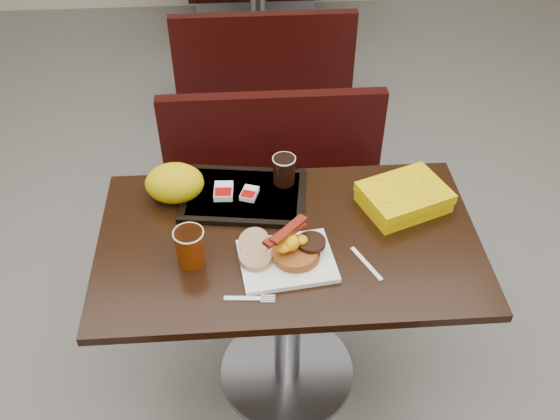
{
  "coord_description": "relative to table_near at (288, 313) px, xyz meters",
  "views": [
    {
      "loc": [
        -0.12,
        -1.38,
        2.11
      ],
      "look_at": [
        -0.02,
        0.06,
        0.82
      ],
      "focal_mm": 39.6,
      "sensor_mm": 36.0,
      "label": 1
    }
  ],
  "objects": [
    {
      "name": "muffin_top",
      "position": [
        -0.11,
        -0.05,
        0.41
      ],
      "size": [
        0.12,
        0.12,
        0.06
      ],
      "primitive_type": "cylinder",
      "rotation": [
        0.38,
        0.0,
        -0.32
      ],
      "color": "tan",
      "rests_on": "platter"
    },
    {
      "name": "muffin_bottom",
      "position": [
        -0.11,
        -0.11,
        0.4
      ],
      "size": [
        0.12,
        0.12,
        0.02
      ],
      "primitive_type": "cylinder",
      "rotation": [
        0.0,
        0.0,
        -0.27
      ],
      "color": "tan",
      "rests_on": "platter"
    },
    {
      "name": "floor",
      "position": [
        0.0,
        0.0,
        -0.38
      ],
      "size": [
        6.0,
        7.0,
        0.01
      ],
      "primitive_type": "cube",
      "color": "gray",
      "rests_on": "ground"
    },
    {
      "name": "sausage_patty",
      "position": [
        0.06,
        -0.08,
        0.43
      ],
      "size": [
        0.09,
        0.09,
        0.01
      ],
      "primitive_type": "cylinder",
      "rotation": [
        0.0,
        0.0,
        0.06
      ],
      "color": "black",
      "rests_on": "pancake_stack"
    },
    {
      "name": "fork",
      "position": [
        -0.15,
        -0.24,
        0.38
      ],
      "size": [
        0.15,
        0.04,
        0.0
      ],
      "primitive_type": null,
      "rotation": [
        0.0,
        0.0,
        -0.08
      ],
      "color": "white",
      "rests_on": "table_near"
    },
    {
      "name": "tray",
      "position": [
        -0.13,
        0.2,
        0.38
      ],
      "size": [
        0.44,
        0.34,
        0.02
      ],
      "primitive_type": "cube",
      "rotation": [
        0.0,
        0.0,
        -0.14
      ],
      "color": "black",
      "rests_on": "table_near"
    },
    {
      "name": "bacon_strips",
      "position": [
        -0.02,
        -0.09,
        0.48
      ],
      "size": [
        0.17,
        0.16,
        0.01
      ],
      "primitive_type": null,
      "rotation": [
        0.0,
        0.0,
        0.73
      ],
      "color": "#4E0C05",
      "rests_on": "scrambled_eggs"
    },
    {
      "name": "scrambled_eggs",
      "position": [
        -0.0,
        -0.1,
        0.45
      ],
      "size": [
        0.12,
        0.11,
        0.05
      ],
      "primitive_type": "ellipsoid",
      "rotation": [
        0.0,
        0.0,
        -0.27
      ],
      "color": "#F3B104",
      "rests_on": "pancake_stack"
    },
    {
      "name": "table_near",
      "position": [
        0.0,
        0.0,
        0.0
      ],
      "size": [
        1.2,
        0.7,
        0.75
      ],
      "primitive_type": null,
      "color": "black",
      "rests_on": "floor"
    },
    {
      "name": "coffee_cup_near",
      "position": [
        -0.3,
        -0.08,
        0.44
      ],
      "size": [
        0.11,
        0.11,
        0.12
      ],
      "primitive_type": "cylinder",
      "rotation": [
        0.0,
        0.0,
        0.33
      ],
      "color": "#8C2C05",
      "rests_on": "table_near"
    },
    {
      "name": "clamshell",
      "position": [
        0.39,
        0.13,
        0.41
      ],
      "size": [
        0.32,
        0.28,
        0.07
      ],
      "primitive_type": "cube",
      "rotation": [
        0.0,
        0.0,
        0.37
      ],
      "color": "#D8AD03",
      "rests_on": "table_near"
    },
    {
      "name": "platter",
      "position": [
        -0.01,
        -0.11,
        0.38
      ],
      "size": [
        0.31,
        0.25,
        0.02
      ],
      "primitive_type": "cube",
      "rotation": [
        0.0,
        0.0,
        0.12
      ],
      "color": "white",
      "rests_on": "table_near"
    },
    {
      "name": "bench_far_s",
      "position": [
        0.0,
        1.9,
        -0.02
      ],
      "size": [
        1.0,
        0.46,
        0.72
      ],
      "primitive_type": null,
      "color": "black",
      "rests_on": "floor"
    },
    {
      "name": "table_far",
      "position": [
        0.0,
        2.6,
        0.0
      ],
      "size": [
        1.2,
        0.7,
        0.75
      ],
      "primitive_type": null,
      "color": "black",
      "rests_on": "floor"
    },
    {
      "name": "knife",
      "position": [
        0.23,
        -0.13,
        0.38
      ],
      "size": [
        0.08,
        0.14,
        0.0
      ],
      "primitive_type": "cube",
      "rotation": [
        0.0,
        0.0,
        -1.13
      ],
      "color": "white",
      "rests_on": "table_near"
    },
    {
      "name": "pancake_stack",
      "position": [
        0.02,
        -0.1,
        0.41
      ],
      "size": [
        0.18,
        0.18,
        0.03
      ],
      "primitive_type": "cylinder",
      "rotation": [
        0.0,
        0.0,
        -0.3
      ],
      "color": "#964C19",
      "rests_on": "platter"
    },
    {
      "name": "hashbrown_sleeve_left",
      "position": [
        -0.2,
        0.21,
        0.41
      ],
      "size": [
        0.07,
        0.09,
        0.02
      ],
      "primitive_type": "cube",
      "rotation": [
        0.0,
        0.0,
        -0.05
      ],
      "color": "silver",
      "rests_on": "tray"
    },
    {
      "name": "coffee_cup_far",
      "position": [
        0.0,
        0.26,
        0.45
      ],
      "size": [
        0.08,
        0.08,
        0.1
      ],
      "primitive_type": "cylinder",
      "rotation": [
        0.0,
        0.0,
        0.03
      ],
      "color": "black",
      "rests_on": "tray"
    },
    {
      "name": "condiment_ketchup",
      "position": [
        -0.06,
        0.08,
        0.38
      ],
      "size": [
        0.04,
        0.03,
        0.01
      ],
      "primitive_type": "cube",
      "rotation": [
        0.0,
        0.0,
        0.06
      ],
      "color": "#8C0504",
      "rests_on": "table_near"
    },
    {
      "name": "paper_bag",
      "position": [
        -0.36,
        0.21,
        0.44
      ],
      "size": [
        0.2,
        0.14,
        0.14
      ],
      "primitive_type": "ellipsoid",
      "rotation": [
        0.0,
        0.0,
        0.0
      ],
      "color": "#E1C407",
      "rests_on": "table_near"
    },
    {
      "name": "hashbrown_sleeve_right",
      "position": [
        -0.12,
        0.19,
        0.4
      ],
      "size": [
        0.07,
        0.08,
        0.02
      ],
      "primitive_type": "cube",
      "rotation": [
        0.0,
        0.0,
        -0.34
      ],
      "color": "silver",
      "rests_on": "tray"
    },
    {
      "name": "bench_near_n",
      "position": [
        0.0,
        0.7,
        -0.02
      ],
      "size": [
        1.0,
        0.46,
        0.72
      ],
      "primitive_type": null,
      "color": "black",
      "rests_on": "floor"
    }
  ]
}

